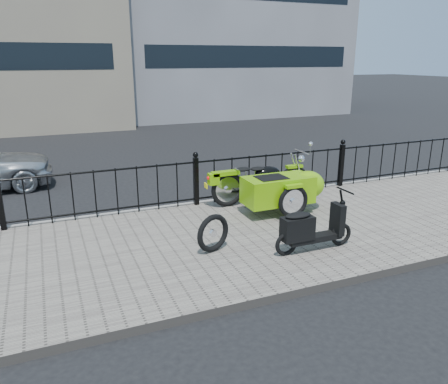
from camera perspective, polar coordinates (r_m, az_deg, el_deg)
name	(u,v)px	position (r m, az deg, el deg)	size (l,w,h in m)	color
ground	(221,233)	(7.72, -0.42, -5.32)	(120.00, 120.00, 0.00)	black
sidewalk	(232,240)	(7.27, 1.08, -6.27)	(30.00, 3.80, 0.12)	#675F57
curb	(194,205)	(8.96, -3.91, -1.71)	(30.00, 0.10, 0.12)	gray
iron_fence	(196,182)	(8.68, -3.68, 1.31)	(14.11, 0.11, 1.08)	black
motorcycle_sidecar	(282,187)	(8.41, 7.64, 0.72)	(2.28, 1.48, 0.98)	black
scooter	(310,229)	(6.72, 11.14, -4.79)	(1.35, 0.39, 0.92)	black
spare_tire	(213,233)	(6.60, -1.44, -5.40)	(0.60, 0.60, 0.09)	black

